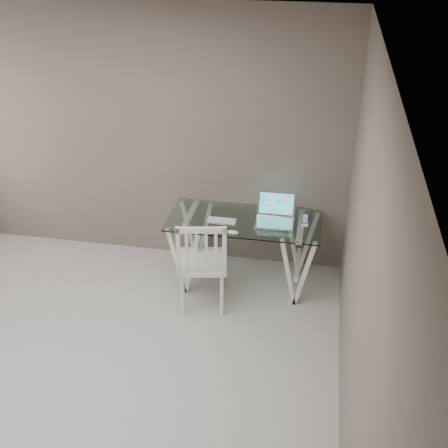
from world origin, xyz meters
name	(u,v)px	position (x,y,z in m)	size (l,w,h in m)	color
room	(45,210)	(-0.06, 0.02, 1.72)	(4.50, 4.52, 2.71)	#ADAAA6
desk	(244,250)	(1.00, 1.81, 0.38)	(1.50, 0.70, 0.75)	silver
chair	(202,261)	(0.68, 1.30, 0.55)	(0.53, 0.53, 1.00)	white
laptop	(275,215)	(1.30, 1.85, 0.81)	(0.37, 0.32, 0.26)	silver
keyboard	(221,221)	(0.79, 1.74, 0.75)	(0.30, 0.13, 0.01)	silver
mouse	(233,232)	(0.94, 1.52, 0.76)	(0.11, 0.06, 0.03)	white
phone_dock	(305,222)	(1.59, 1.81, 0.78)	(0.07, 0.07, 0.12)	white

